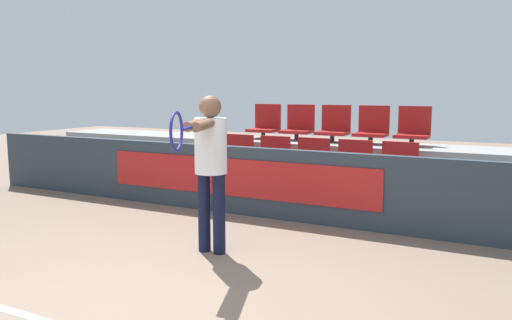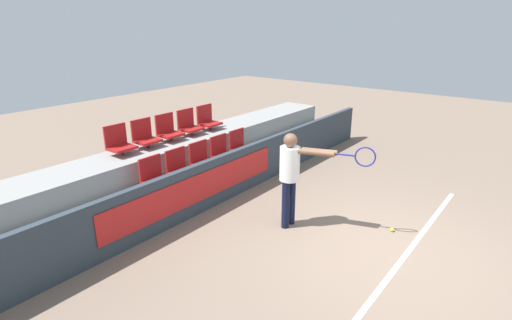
# 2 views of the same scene
# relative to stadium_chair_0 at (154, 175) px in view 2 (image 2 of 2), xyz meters

# --- Properties ---
(ground_plane) EXTENTS (30.00, 30.00, 0.00)m
(ground_plane) POSITION_rel_stadium_chair_0_xyz_m (1.22, -3.86, -0.68)
(ground_plane) COLOR #7A6656
(court_baseline) EXTENTS (5.87, 0.08, 0.01)m
(court_baseline) POSITION_rel_stadium_chair_0_xyz_m (1.22, -4.23, -0.68)
(court_baseline) COLOR white
(court_baseline) RESTS_ON ground
(barrier_wall) EXTENTS (10.96, 0.14, 0.94)m
(barrier_wall) POSITION_rel_stadium_chair_0_xyz_m (1.20, -0.72, -0.21)
(barrier_wall) COLOR #2D3842
(barrier_wall) RESTS_ON ground
(bleacher_tier_front) EXTENTS (10.56, 1.01, 0.44)m
(bleacher_tier_front) POSITION_rel_stadium_chair_0_xyz_m (1.22, -0.13, -0.46)
(bleacher_tier_front) COLOR gray
(bleacher_tier_front) RESTS_ON ground
(bleacher_tier_middle) EXTENTS (10.56, 1.01, 0.89)m
(bleacher_tier_middle) POSITION_rel_stadium_chair_0_xyz_m (1.22, 0.88, -0.24)
(bleacher_tier_middle) COLOR gray
(bleacher_tier_middle) RESTS_ON ground
(stadium_chair_0) EXTENTS (0.48, 0.40, 0.58)m
(stadium_chair_0) POSITION_rel_stadium_chair_0_xyz_m (0.00, 0.00, 0.00)
(stadium_chair_0) COLOR #333333
(stadium_chair_0) RESTS_ON bleacher_tier_front
(stadium_chair_1) EXTENTS (0.48, 0.40, 0.58)m
(stadium_chair_1) POSITION_rel_stadium_chair_0_xyz_m (0.61, 0.00, 0.00)
(stadium_chair_1) COLOR #333333
(stadium_chair_1) RESTS_ON bleacher_tier_front
(stadium_chair_2) EXTENTS (0.48, 0.40, 0.58)m
(stadium_chair_2) POSITION_rel_stadium_chair_0_xyz_m (1.22, 0.00, 0.00)
(stadium_chair_2) COLOR #333333
(stadium_chair_2) RESTS_ON bleacher_tier_front
(stadium_chair_3) EXTENTS (0.48, 0.40, 0.58)m
(stadium_chair_3) POSITION_rel_stadium_chair_0_xyz_m (1.83, 0.00, 0.00)
(stadium_chair_3) COLOR #333333
(stadium_chair_3) RESTS_ON bleacher_tier_front
(stadium_chair_4) EXTENTS (0.48, 0.40, 0.58)m
(stadium_chair_4) POSITION_rel_stadium_chair_0_xyz_m (2.44, 0.00, 0.00)
(stadium_chair_4) COLOR #333333
(stadium_chair_4) RESTS_ON bleacher_tier_front
(stadium_chair_5) EXTENTS (0.48, 0.40, 0.58)m
(stadium_chair_5) POSITION_rel_stadium_chair_0_xyz_m (0.00, 1.01, 0.44)
(stadium_chair_5) COLOR #333333
(stadium_chair_5) RESTS_ON bleacher_tier_middle
(stadium_chair_6) EXTENTS (0.48, 0.40, 0.58)m
(stadium_chair_6) POSITION_rel_stadium_chair_0_xyz_m (0.61, 1.01, 0.44)
(stadium_chair_6) COLOR #333333
(stadium_chair_6) RESTS_ON bleacher_tier_middle
(stadium_chair_7) EXTENTS (0.48, 0.40, 0.58)m
(stadium_chair_7) POSITION_rel_stadium_chair_0_xyz_m (1.22, 1.01, 0.44)
(stadium_chair_7) COLOR #333333
(stadium_chair_7) RESTS_ON bleacher_tier_middle
(stadium_chair_8) EXTENTS (0.48, 0.40, 0.58)m
(stadium_chair_8) POSITION_rel_stadium_chair_0_xyz_m (1.83, 1.01, 0.44)
(stadium_chair_8) COLOR #333333
(stadium_chair_8) RESTS_ON bleacher_tier_middle
(stadium_chair_9) EXTENTS (0.48, 0.40, 0.58)m
(stadium_chair_9) POSITION_rel_stadium_chair_0_xyz_m (2.44, 1.01, 0.44)
(stadium_chair_9) COLOR #333333
(stadium_chair_9) RESTS_ON bleacher_tier_middle
(tennis_player) EXTENTS (0.62, 1.44, 1.65)m
(tennis_player) POSITION_rel_stadium_chair_0_xyz_m (1.01, -2.36, 0.34)
(tennis_player) COLOR black
(tennis_player) RESTS_ON ground
(tennis_ball) EXTENTS (0.07, 0.07, 0.07)m
(tennis_ball) POSITION_rel_stadium_chair_0_xyz_m (1.87, -3.81, -0.65)
(tennis_ball) COLOR #CCDB33
(tennis_ball) RESTS_ON ground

